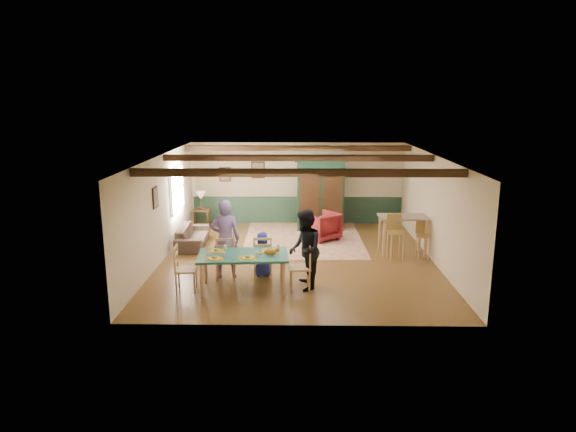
{
  "coord_description": "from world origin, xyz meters",
  "views": [
    {
      "loc": [
        -0.03,
        -12.82,
        4.12
      ],
      "look_at": [
        -0.25,
        0.04,
        1.15
      ],
      "focal_mm": 32.0,
      "sensor_mm": 36.0,
      "label": 1
    }
  ],
  "objects_px": {
    "cat": "(270,251)",
    "bar_stool_left": "(396,238)",
    "dining_chair_far_right": "(263,256)",
    "armchair": "(321,226)",
    "dining_chair_end_left": "(186,269)",
    "table_lamp": "(201,201)",
    "end_table": "(202,219)",
    "sofa": "(193,236)",
    "person_woman": "(305,250)",
    "bar_stool_right": "(423,240)",
    "dining_chair_end_right": "(300,266)",
    "counter_table": "(402,235)",
    "dining_table": "(243,272)",
    "person_man": "(225,239)",
    "armoire": "(320,194)",
    "dining_chair_far_left": "(226,257)",
    "person_child": "(263,254)"
  },
  "relations": [
    {
      "from": "dining_chair_far_left",
      "to": "person_child",
      "type": "distance_m",
      "value": 0.87
    },
    {
      "from": "end_table",
      "to": "counter_table",
      "type": "xyz_separation_m",
      "value": [
        5.9,
        -2.77,
        0.22
      ]
    },
    {
      "from": "dining_chair_far_right",
      "to": "armchair",
      "type": "distance_m",
      "value": 3.66
    },
    {
      "from": "dining_table",
      "to": "sofa",
      "type": "distance_m",
      "value": 3.93
    },
    {
      "from": "dining_chair_far_left",
      "to": "bar_stool_right",
      "type": "bearing_deg",
      "value": -166.35
    },
    {
      "from": "armoire",
      "to": "cat",
      "type": "bearing_deg",
      "value": -104.67
    },
    {
      "from": "table_lamp",
      "to": "sofa",
      "type": "bearing_deg",
      "value": -87.33
    },
    {
      "from": "sofa",
      "to": "table_lamp",
      "type": "bearing_deg",
      "value": 0.28
    },
    {
      "from": "person_woman",
      "to": "armoire",
      "type": "xyz_separation_m",
      "value": [
        0.57,
        5.27,
        0.26
      ]
    },
    {
      "from": "person_child",
      "to": "armoire",
      "type": "relative_size",
      "value": 0.47
    },
    {
      "from": "dining_table",
      "to": "person_woman",
      "type": "xyz_separation_m",
      "value": [
        1.34,
        0.1,
        0.48
      ]
    },
    {
      "from": "dining_chair_end_right",
      "to": "cat",
      "type": "distance_m",
      "value": 0.76
    },
    {
      "from": "end_table",
      "to": "table_lamp",
      "type": "distance_m",
      "value": 0.6
    },
    {
      "from": "person_man",
      "to": "table_lamp",
      "type": "bearing_deg",
      "value": -77.35
    },
    {
      "from": "counter_table",
      "to": "person_man",
      "type": "bearing_deg",
      "value": -157.46
    },
    {
      "from": "dining_chair_far_left",
      "to": "person_man",
      "type": "distance_m",
      "value": 0.43
    },
    {
      "from": "dining_chair_end_right",
      "to": "person_woman",
      "type": "xyz_separation_m",
      "value": [
        0.11,
        0.01,
        0.38
      ]
    },
    {
      "from": "person_man",
      "to": "person_woman",
      "type": "relative_size",
      "value": 1.05
    },
    {
      "from": "bar_stool_right",
      "to": "dining_chair_end_right",
      "type": "bearing_deg",
      "value": -146.22
    },
    {
      "from": "bar_stool_right",
      "to": "dining_chair_end_left",
      "type": "bearing_deg",
      "value": -157.95
    },
    {
      "from": "dining_chair_far_left",
      "to": "armchair",
      "type": "xyz_separation_m",
      "value": [
        2.39,
        3.38,
        -0.1
      ]
    },
    {
      "from": "cat",
      "to": "table_lamp",
      "type": "bearing_deg",
      "value": 110.1
    },
    {
      "from": "counter_table",
      "to": "table_lamp",
      "type": "bearing_deg",
      "value": 154.89
    },
    {
      "from": "dining_table",
      "to": "person_child",
      "type": "distance_m",
      "value": 0.97
    },
    {
      "from": "dining_chair_far_right",
      "to": "dining_chair_end_right",
      "type": "xyz_separation_m",
      "value": [
        0.86,
        -0.71,
        0.0
      ]
    },
    {
      "from": "cat",
      "to": "bar_stool_left",
      "type": "height_order",
      "value": "bar_stool_left"
    },
    {
      "from": "dining_chair_end_right",
      "to": "armchair",
      "type": "relative_size",
      "value": 1.12
    },
    {
      "from": "dining_chair_end_left",
      "to": "end_table",
      "type": "xyz_separation_m",
      "value": [
        -0.67,
        5.55,
        -0.2
      ]
    },
    {
      "from": "table_lamp",
      "to": "counter_table",
      "type": "relative_size",
      "value": 0.45
    },
    {
      "from": "dining_table",
      "to": "armchair",
      "type": "bearing_deg",
      "value": 65.27
    },
    {
      "from": "armchair",
      "to": "person_child",
      "type": "bearing_deg",
      "value": 27.55
    },
    {
      "from": "dining_chair_end_right",
      "to": "person_child",
      "type": "xyz_separation_m",
      "value": [
        -0.87,
        0.8,
        0.03
      ]
    },
    {
      "from": "armoire",
      "to": "sofa",
      "type": "distance_m",
      "value": 4.26
    },
    {
      "from": "cat",
      "to": "armoire",
      "type": "bearing_deg",
      "value": 72.12
    },
    {
      "from": "dining_chair_far_right",
      "to": "cat",
      "type": "bearing_deg",
      "value": 100.37
    },
    {
      "from": "dining_chair_end_right",
      "to": "dining_table",
      "type": "bearing_deg",
      "value": -90.0
    },
    {
      "from": "bar_stool_left",
      "to": "armchair",
      "type": "bearing_deg",
      "value": 124.87
    },
    {
      "from": "dining_chair_end_left",
      "to": "table_lamp",
      "type": "bearing_deg",
      "value": 2.58
    },
    {
      "from": "person_child",
      "to": "armchair",
      "type": "relative_size",
      "value": 1.19
    },
    {
      "from": "dining_chair_end_left",
      "to": "person_woman",
      "type": "bearing_deg",
      "value": -90.0
    },
    {
      "from": "dining_chair_far_right",
      "to": "armchair",
      "type": "bearing_deg",
      "value": -119.04
    },
    {
      "from": "dining_chair_end_right",
      "to": "person_woman",
      "type": "distance_m",
      "value": 0.39
    },
    {
      "from": "armoire",
      "to": "bar_stool_left",
      "type": "xyz_separation_m",
      "value": [
        1.8,
        -3.22,
        -0.55
      ]
    },
    {
      "from": "person_child",
      "to": "cat",
      "type": "relative_size",
      "value": 2.79
    },
    {
      "from": "sofa",
      "to": "bar_stool_left",
      "type": "distance_m",
      "value": 5.69
    },
    {
      "from": "dining_table",
      "to": "counter_table",
      "type": "height_order",
      "value": "counter_table"
    },
    {
      "from": "armchair",
      "to": "end_table",
      "type": "height_order",
      "value": "armchair"
    },
    {
      "from": "dining_chair_far_right",
      "to": "armchair",
      "type": "height_order",
      "value": "dining_chair_far_right"
    },
    {
      "from": "dining_chair_far_right",
      "to": "sofa",
      "type": "distance_m",
      "value": 3.46
    },
    {
      "from": "dining_chair_end_right",
      "to": "cat",
      "type": "xyz_separation_m",
      "value": [
        -0.64,
        -0.16,
        0.39
      ]
    }
  ]
}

